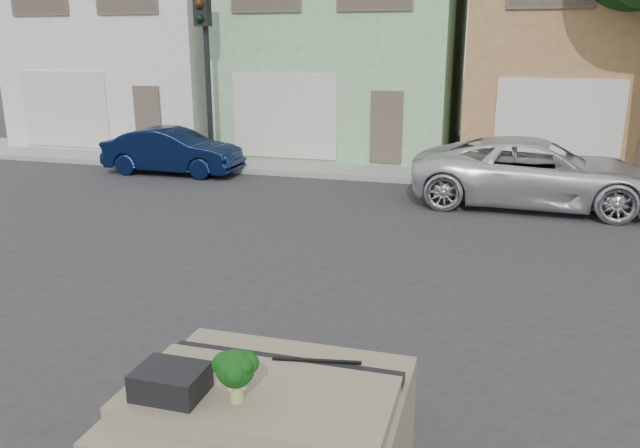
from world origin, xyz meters
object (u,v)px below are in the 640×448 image
at_px(traffic_signal, 206,79).
at_px(broccoli, 236,376).
at_px(navy_sedan, 174,173).
at_px(silver_pickup, 533,205).

distance_m(traffic_signal, broccoli, 14.36).
distance_m(navy_sedan, broccoli, 13.84).
xyz_separation_m(navy_sedan, traffic_signal, (0.66, 0.96, 2.55)).
height_order(navy_sedan, traffic_signal, traffic_signal).
bearing_deg(navy_sedan, traffic_signal, -34.72).
relative_size(silver_pickup, traffic_signal, 1.06).
distance_m(navy_sedan, traffic_signal, 2.80).
bearing_deg(navy_sedan, silver_pickup, -96.20).
height_order(traffic_signal, broccoli, traffic_signal).
bearing_deg(silver_pickup, broccoli, 168.89).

